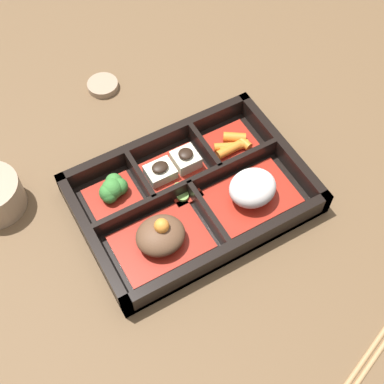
# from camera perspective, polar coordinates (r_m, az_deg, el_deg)

# --- Properties ---
(ground_plane) EXTENTS (3.00, 3.00, 0.00)m
(ground_plane) POSITION_cam_1_polar(r_m,az_deg,el_deg) (0.81, 0.00, -0.95)
(ground_plane) COLOR brown
(bento_base) EXTENTS (0.34, 0.23, 0.01)m
(bento_base) POSITION_cam_1_polar(r_m,az_deg,el_deg) (0.81, 0.00, -0.77)
(bento_base) COLOR black
(bento_base) RESTS_ON ground_plane
(bento_rim) EXTENTS (0.34, 0.23, 0.04)m
(bento_rim) POSITION_cam_1_polar(r_m,az_deg,el_deg) (0.80, -0.12, 0.01)
(bento_rim) COLOR black
(bento_rim) RESTS_ON ground_plane
(bowl_rice) EXTENTS (0.13, 0.09, 0.05)m
(bowl_rice) POSITION_cam_1_polar(r_m,az_deg,el_deg) (0.79, 6.44, 0.20)
(bowl_rice) COLOR maroon
(bowl_rice) RESTS_ON bento_base
(bowl_stew) EXTENTS (0.13, 0.09, 0.05)m
(bowl_stew) POSITION_cam_1_polar(r_m,az_deg,el_deg) (0.75, -3.35, -4.80)
(bowl_stew) COLOR maroon
(bowl_stew) RESTS_ON bento_base
(bowl_carrots) EXTENTS (0.08, 0.07, 0.02)m
(bowl_carrots) POSITION_cam_1_polar(r_m,az_deg,el_deg) (0.85, 4.30, 5.10)
(bowl_carrots) COLOR maroon
(bowl_carrots) RESTS_ON bento_base
(bowl_tofu) EXTENTS (0.09, 0.07, 0.03)m
(bowl_tofu) POSITION_cam_1_polar(r_m,az_deg,el_deg) (0.82, -1.94, 2.74)
(bowl_tofu) COLOR maroon
(bowl_tofu) RESTS_ON bento_base
(bowl_greens) EXTENTS (0.08, 0.07, 0.04)m
(bowl_greens) POSITION_cam_1_polar(r_m,az_deg,el_deg) (0.80, -8.46, 0.17)
(bowl_greens) COLOR maroon
(bowl_greens) RESTS_ON bento_base
(bowl_pickles) EXTENTS (0.04, 0.04, 0.01)m
(bowl_pickles) POSITION_cam_1_polar(r_m,az_deg,el_deg) (0.80, -0.86, -0.05)
(bowl_pickles) COLOR maroon
(bowl_pickles) RESTS_ON bento_base
(chopsticks) EXTENTS (0.20, 0.08, 0.01)m
(chopsticks) POSITION_cam_1_polar(r_m,az_deg,el_deg) (0.76, 19.25, -15.27)
(chopsticks) COLOR #A87F51
(chopsticks) RESTS_ON ground_plane
(sauce_dish) EXTENTS (0.05, 0.05, 0.01)m
(sauce_dish) POSITION_cam_1_polar(r_m,az_deg,el_deg) (0.96, -9.50, 11.15)
(sauce_dish) COLOR gray
(sauce_dish) RESTS_ON ground_plane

